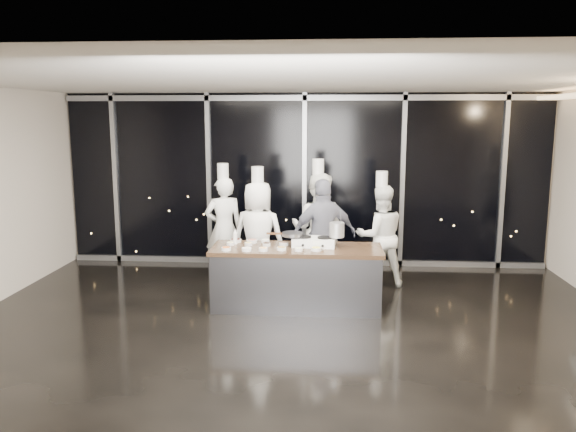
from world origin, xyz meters
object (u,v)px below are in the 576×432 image
at_px(stock_pot, 337,230).
at_px(chef_right, 380,235).
at_px(demo_counter, 297,277).
at_px(guest, 324,236).
at_px(stove, 314,242).
at_px(chef_far_left, 224,227).
at_px(chef_left, 258,235).
at_px(frying_pan, 292,234).
at_px(chef_center, 318,228).

height_order(stock_pot, chef_right, chef_right).
height_order(demo_counter, guest, guest).
relative_size(stove, chef_far_left, 0.32).
xyz_separation_m(stove, chef_left, (-0.91, 0.73, -0.07)).
distance_m(demo_counter, frying_pan, 0.63).
bearing_deg(demo_counter, stock_pot, 9.55).
relative_size(stock_pot, guest, 0.12).
bearing_deg(frying_pan, demo_counter, -52.92).
bearing_deg(chef_right, chef_left, -0.19).
relative_size(stock_pot, chef_left, 0.11).
bearing_deg(chef_right, frying_pan, 27.25).
bearing_deg(chef_left, chef_center, -143.83).
bearing_deg(chef_left, demo_counter, 139.46).
height_order(chef_left, chef_right, chef_left).
relative_size(chef_far_left, chef_left, 1.00).
height_order(stove, chef_right, chef_right).
height_order(chef_left, chef_center, chef_center).
distance_m(stove, guest, 0.73).
relative_size(demo_counter, chef_right, 1.29).
height_order(stove, chef_left, chef_left).
bearing_deg(chef_left, guest, -169.79).
relative_size(chef_far_left, chef_right, 1.05).
height_order(demo_counter, stove, stove).
bearing_deg(chef_right, stove, 35.36).
bearing_deg(stock_pot, chef_left, 149.19).
bearing_deg(chef_center, demo_counter, 87.83).
bearing_deg(frying_pan, stock_pot, 2.38).
xyz_separation_m(frying_pan, chef_right, (1.38, 1.07, -0.22)).
distance_m(chef_center, chef_right, 1.03).
height_order(demo_counter, stock_pot, stock_pot).
bearing_deg(chef_far_left, chef_center, 158.16).
distance_m(stock_pot, chef_far_left, 2.31).
relative_size(stove, guest, 0.36).
height_order(stove, chef_center, chef_center).
distance_m(demo_counter, chef_center, 1.39).
distance_m(stove, chef_right, 1.52).
relative_size(chef_center, chef_right, 1.10).
height_order(chef_center, chef_right, chef_center).
distance_m(frying_pan, chef_right, 1.76).
bearing_deg(chef_center, guest, 113.00).
bearing_deg(stove, demo_counter, -151.70).
bearing_deg(chef_far_left, stove, 123.01).
relative_size(demo_counter, guest, 1.36).
height_order(demo_counter, chef_far_left, chef_far_left).
relative_size(stove, stock_pot, 3.00).
distance_m(demo_counter, stove, 0.58).
bearing_deg(chef_left, frying_pan, 140.45).
height_order(frying_pan, chef_center, chef_center).
distance_m(demo_counter, guest, 1.01).
bearing_deg(stove, chef_left, 146.30).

